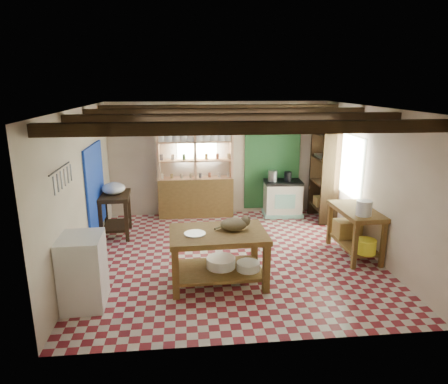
{
  "coord_description": "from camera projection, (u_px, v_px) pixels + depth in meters",
  "views": [
    {
      "loc": [
        -0.81,
        -6.54,
        2.98
      ],
      "look_at": [
        -0.11,
        0.3,
        1.11
      ],
      "focal_mm": 32.0,
      "sensor_mm": 36.0,
      "label": 1
    }
  ],
  "objects": [
    {
      "name": "cat",
      "position": [
        234.0,
        224.0,
        6.05
      ],
      "size": [
        0.47,
        0.39,
        0.19
      ],
      "primitive_type": "ellipsoid",
      "rotation": [
        0.0,
        0.0,
        0.21
      ],
      "color": "olive",
      "rests_on": "work_table"
    },
    {
      "name": "yellow_tub",
      "position": [
        366.0,
        246.0,
        6.67
      ],
      "size": [
        0.34,
        0.34,
        0.24
      ],
      "primitive_type": "cylinder",
      "rotation": [
        0.0,
        0.0,
        0.02
      ],
      "color": "#FDF82A",
      "rests_on": "right_counter"
    },
    {
      "name": "tall_rack",
      "position": [
        324.0,
        176.0,
        8.83
      ],
      "size": [
        0.4,
        0.86,
        2.0
      ],
      "primitive_type": "cube",
      "color": "black",
      "rests_on": "floor"
    },
    {
      "name": "wall_left",
      "position": [
        81.0,
        189.0,
        6.55
      ],
      "size": [
        0.04,
        5.0,
        2.6
      ],
      "primitive_type": "cube",
      "color": "beige",
      "rests_on": "floor"
    },
    {
      "name": "wicker_basket",
      "position": [
        347.0,
        229.0,
        7.38
      ],
      "size": [
        0.45,
        0.37,
        0.31
      ],
      "primitive_type": "cube",
      "rotation": [
        0.0,
        0.0,
        0.02
      ],
      "color": "#9F7E40",
      "rests_on": "right_counter"
    },
    {
      "name": "wall_front",
      "position": [
        260.0,
        241.0,
        4.4
      ],
      "size": [
        5.0,
        0.04,
        2.6
      ],
      "primitive_type": "cube",
      "color": "beige",
      "rests_on": "floor"
    },
    {
      "name": "ceiling_beams",
      "position": [
        232.0,
        115.0,
        6.49
      ],
      "size": [
        5.0,
        3.8,
        0.15
      ],
      "primitive_type": "cube",
      "color": "black",
      "rests_on": "ceiling"
    },
    {
      "name": "green_wall_patch",
      "position": [
        272.0,
        160.0,
        9.31
      ],
      "size": [
        1.3,
        0.04,
        2.3
      ],
      "primitive_type": "cube",
      "color": "#225528",
      "rests_on": "wall_back"
    },
    {
      "name": "shelving_unit",
      "position": [
        195.0,
        170.0,
        9.02
      ],
      "size": [
        1.7,
        0.34,
        2.2
      ],
      "primitive_type": "cube",
      "color": "tan",
      "rests_on": "floor"
    },
    {
      "name": "basin_large",
      "position": [
        221.0,
        262.0,
        6.19
      ],
      "size": [
        0.46,
        0.46,
        0.16
      ],
      "primitive_type": "cylinder",
      "rotation": [
        0.0,
        0.0,
        0.03
      ],
      "color": "white",
      "rests_on": "work_table"
    },
    {
      "name": "basin_small",
      "position": [
        248.0,
        266.0,
        6.1
      ],
      "size": [
        0.37,
        0.37,
        0.12
      ],
      "primitive_type": "cylinder",
      "rotation": [
        0.0,
        0.0,
        0.03
      ],
      "color": "white",
      "rests_on": "work_table"
    },
    {
      "name": "floor",
      "position": [
        232.0,
        256.0,
        7.14
      ],
      "size": [
        5.0,
        5.0,
        0.02
      ],
      "primitive_type": "cube",
      "color": "maroon",
      "rests_on": "ground"
    },
    {
      "name": "window_back",
      "position": [
        197.0,
        142.0,
        9.03
      ],
      "size": [
        0.9,
        0.02,
        0.8
      ],
      "primitive_type": "cube",
      "color": "white",
      "rests_on": "wall_back"
    },
    {
      "name": "white_bucket",
      "position": [
        364.0,
        208.0,
        6.59
      ],
      "size": [
        0.26,
        0.26,
        0.25
      ],
      "primitive_type": "cylinder",
      "rotation": [
        0.0,
        0.0,
        0.02
      ],
      "color": "white",
      "rests_on": "right_counter"
    },
    {
      "name": "stove",
      "position": [
        283.0,
        198.0,
        9.24
      ],
      "size": [
        0.87,
        0.61,
        0.82
      ],
      "primitive_type": "cube",
      "rotation": [
        0.0,
        0.0,
        -0.05
      ],
      "color": "white",
      "rests_on": "floor"
    },
    {
      "name": "work_table",
      "position": [
        218.0,
        257.0,
        6.11
      ],
      "size": [
        1.48,
        1.02,
        0.82
      ],
      "primitive_type": "cube",
      "rotation": [
        0.0,
        0.0,
        0.03
      ],
      "color": "brown",
      "rests_on": "floor"
    },
    {
      "name": "prep_table",
      "position": [
        116.0,
        215.0,
        8.0
      ],
      "size": [
        0.64,
        0.89,
        0.87
      ],
      "primitive_type": "cube",
      "rotation": [
        0.0,
        0.0,
        0.06
      ],
      "color": "black",
      "rests_on": "floor"
    },
    {
      "name": "pot_rack",
      "position": [
        278.0,
        122.0,
        8.66
      ],
      "size": [
        0.86,
        0.12,
        0.36
      ],
      "primitive_type": "cube",
      "color": "black",
      "rests_on": "ceiling"
    },
    {
      "name": "white_cabinet",
      "position": [
        83.0,
        271.0,
        5.45
      ],
      "size": [
        0.58,
        0.69,
        1.01
      ],
      "primitive_type": "cube",
      "rotation": [
        0.0,
        0.0,
        0.03
      ],
      "color": "white",
      "rests_on": "floor"
    },
    {
      "name": "utensil_rail",
      "position": [
        61.0,
        177.0,
        5.28
      ],
      "size": [
        0.06,
        0.9,
        0.28
      ],
      "primitive_type": "cube",
      "color": "black",
      "rests_on": "wall_left"
    },
    {
      "name": "kettle_left",
      "position": [
        273.0,
        176.0,
        9.09
      ],
      "size": [
        0.22,
        0.22,
        0.24
      ],
      "primitive_type": "cylinder",
      "rotation": [
        0.0,
        0.0,
        -0.05
      ],
      "color": "#98979F",
      "rests_on": "stove"
    },
    {
      "name": "window_right",
      "position": [
        349.0,
        165.0,
        7.98
      ],
      "size": [
        0.02,
        1.3,
        1.2
      ],
      "primitive_type": "cube",
      "color": "white",
      "rests_on": "wall_right"
    },
    {
      "name": "ceiling",
      "position": [
        232.0,
        108.0,
        6.46
      ],
      "size": [
        5.0,
        5.0,
        0.02
      ],
      "primitive_type": "cube",
      "color": "#444449",
      "rests_on": "wall_back"
    },
    {
      "name": "wall_back",
      "position": [
        219.0,
        159.0,
        9.2
      ],
      "size": [
        5.0,
        0.04,
        2.6
      ],
      "primitive_type": "cube",
      "color": "beige",
      "rests_on": "floor"
    },
    {
      "name": "kettle_right",
      "position": [
        288.0,
        176.0,
        9.11
      ],
      "size": [
        0.18,
        0.18,
        0.21
      ],
      "primitive_type": "cylinder",
      "rotation": [
        0.0,
        0.0,
        -0.05
      ],
      "color": "black",
      "rests_on": "stove"
    },
    {
      "name": "blue_wall_patch",
      "position": [
        95.0,
        187.0,
        7.47
      ],
      "size": [
        0.04,
        1.4,
        1.6
      ],
      "primitive_type": "cube",
      "color": "#183BB5",
      "rests_on": "wall_left"
    },
    {
      "name": "enamel_bowl",
      "position": [
        114.0,
        188.0,
        7.86
      ],
      "size": [
        0.48,
        0.48,
        0.23
      ],
      "primitive_type": "ellipsoid",
      "rotation": [
        0.0,
        0.0,
        0.06
      ],
      "color": "white",
      "rests_on": "prep_table"
    },
    {
      "name": "right_counter",
      "position": [
        355.0,
        232.0,
        7.08
      ],
      "size": [
        0.63,
        1.22,
        0.86
      ],
      "primitive_type": "cube",
      "rotation": [
        0.0,
        0.0,
        0.02
      ],
      "color": "brown",
      "rests_on": "floor"
    },
    {
      "name": "wall_right",
      "position": [
        372.0,
        182.0,
        7.05
      ],
      "size": [
        0.04,
        5.0,
        2.6
      ],
      "primitive_type": "cube",
      "color": "beige",
      "rests_on": "floor"
    },
    {
      "name": "steel_tray",
      "position": [
        195.0,
        234.0,
        5.9
      ],
      "size": [
        0.33,
        0.33,
        0.02
      ],
      "primitive_type": "cylinder",
      "rotation": [
        0.0,
        0.0,
        0.03
      ],
      "color": "#98979F",
      "rests_on": "work_table"
    }
  ]
}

